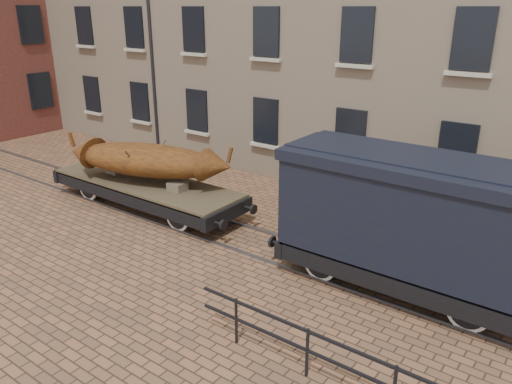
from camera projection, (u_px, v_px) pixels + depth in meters
The scene contains 5 objects.
ground at pixel (237, 237), 14.41m from camera, with size 90.00×90.00×0.00m, color brown.
rail_track at pixel (237, 236), 14.39m from camera, with size 30.00×1.52×0.06m.
flatcar_wagon at pixel (146, 186), 16.25m from camera, with size 7.83×2.12×1.18m.
iron_boat at pixel (147, 160), 15.81m from camera, with size 5.76×3.05×1.43m.
goods_van at pixel (407, 209), 11.01m from camera, with size 6.28×2.29×3.25m.
Camera 1 is at (8.17, -10.19, 6.24)m, focal length 35.00 mm.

